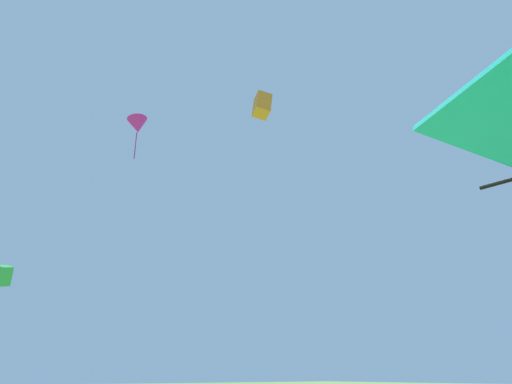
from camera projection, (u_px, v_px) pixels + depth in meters
distant_kite_magenta_high_right at (138, 126)px, 28.71m from camera, size 1.81×1.79×2.81m
distant_kite_green_far_center at (3, 276)px, 31.64m from camera, size 1.13×1.45×1.60m
distant_kite_orange_high_left at (262, 105)px, 25.25m from camera, size 1.28×1.19×1.54m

